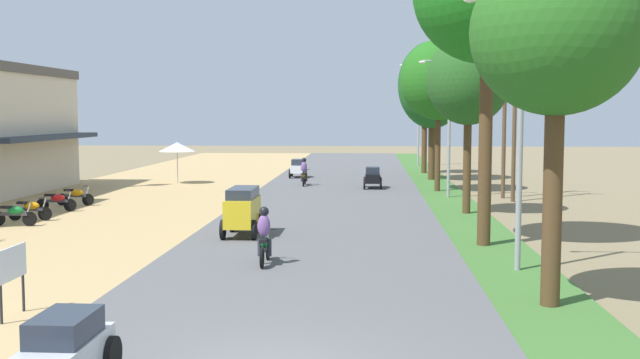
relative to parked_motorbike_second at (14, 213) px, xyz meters
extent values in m
cube|color=#2D3847|center=(-3.64, 11.77, 2.52)|extent=(1.20, 11.31, 0.25)
cylinder|color=black|center=(0.59, 0.00, -0.21)|extent=(0.56, 0.06, 0.56)
cube|color=#333338|center=(-0.03, 0.00, -0.03)|extent=(1.12, 0.12, 0.12)
ellipsoid|color=#14722D|center=(0.05, 0.00, 0.11)|extent=(0.64, 0.28, 0.32)
cube|color=black|center=(-0.31, 0.00, 0.23)|extent=(0.44, 0.20, 0.10)
cylinder|color=#A5A8AD|center=(0.53, 0.00, 0.06)|extent=(0.26, 0.05, 0.68)
cylinder|color=black|center=(0.47, 0.00, 0.43)|extent=(0.04, 0.54, 0.04)
cylinder|color=black|center=(0.55, 1.48, -0.21)|extent=(0.56, 0.06, 0.56)
cylinder|color=black|center=(-0.69, 1.48, -0.21)|extent=(0.56, 0.06, 0.56)
cube|color=#333338|center=(-0.07, 1.48, -0.03)|extent=(1.12, 0.12, 0.12)
ellipsoid|color=orange|center=(0.01, 1.48, 0.11)|extent=(0.64, 0.28, 0.32)
cube|color=black|center=(-0.35, 1.48, 0.23)|extent=(0.44, 0.20, 0.10)
cylinder|color=#A5A8AD|center=(0.49, 1.48, 0.06)|extent=(0.26, 0.05, 0.68)
cylinder|color=black|center=(0.43, 1.48, 0.43)|extent=(0.04, 0.54, 0.04)
cylinder|color=black|center=(0.42, 4.35, -0.21)|extent=(0.56, 0.06, 0.56)
cylinder|color=black|center=(-0.82, 4.35, -0.21)|extent=(0.56, 0.06, 0.56)
cube|color=#333338|center=(-0.20, 4.35, -0.03)|extent=(1.12, 0.12, 0.12)
ellipsoid|color=red|center=(-0.12, 4.35, 0.11)|extent=(0.64, 0.28, 0.32)
cube|color=black|center=(-0.48, 4.35, 0.23)|extent=(0.44, 0.20, 0.10)
cylinder|color=#A5A8AD|center=(0.36, 4.35, 0.06)|extent=(0.26, 0.05, 0.68)
cylinder|color=black|center=(0.30, 4.35, 0.43)|extent=(0.04, 0.54, 0.04)
cylinder|color=black|center=(0.43, 6.48, -0.21)|extent=(0.56, 0.06, 0.56)
cylinder|color=black|center=(-0.81, 6.48, -0.21)|extent=(0.56, 0.06, 0.56)
cube|color=#333338|center=(-0.19, 6.48, -0.03)|extent=(1.12, 0.12, 0.12)
ellipsoid|color=orange|center=(-0.11, 6.48, 0.11)|extent=(0.64, 0.28, 0.32)
cube|color=black|center=(-0.47, 6.48, 0.23)|extent=(0.44, 0.20, 0.10)
cylinder|color=#A5A8AD|center=(0.37, 6.48, 0.06)|extent=(0.26, 0.05, 0.68)
cylinder|color=black|center=(0.31, 6.48, 0.43)|extent=(0.04, 0.54, 0.04)
cylinder|color=#262628|center=(6.03, -13.15, -0.09)|extent=(0.06, 0.06, 0.80)
cylinder|color=#262628|center=(6.03, -12.15, -0.09)|extent=(0.06, 0.06, 0.80)
cube|color=white|center=(6.03, -12.65, 0.66)|extent=(0.04, 1.30, 0.70)
cylinder|color=#99999E|center=(1.76, 17.88, 0.56)|extent=(0.05, 0.05, 2.10)
cone|color=white|center=(1.76, 17.88, 1.76)|extent=(2.20, 2.20, 0.55)
cylinder|color=#4C351E|center=(17.54, -10.90, 2.03)|extent=(0.43, 0.43, 5.05)
ellipsoid|color=#245E1C|center=(17.54, -10.90, 5.57)|extent=(3.75, 3.75, 3.67)
cylinder|color=#4C351E|center=(17.24, -3.08, 2.95)|extent=(0.43, 0.43, 6.88)
cylinder|color=#4C351E|center=(17.69, 4.90, 1.84)|extent=(0.34, 0.34, 4.66)
ellipsoid|color=#22511D|center=(17.69, 4.90, 5.22)|extent=(3.55, 3.55, 3.84)
cylinder|color=#4C351E|center=(17.29, 14.35, 1.97)|extent=(0.31, 0.31, 4.92)
ellipsoid|color=#206019|center=(17.29, 14.35, 5.63)|extent=(4.19, 4.19, 4.40)
cylinder|color=#4C351E|center=(17.55, 21.66, 1.80)|extent=(0.44, 0.44, 4.59)
ellipsoid|color=#1A531E|center=(17.55, 21.66, 5.65)|extent=(4.45, 4.45, 5.63)
cylinder|color=#4C351E|center=(17.48, 27.27, 1.97)|extent=(0.39, 0.39, 4.93)
ellipsoid|color=#255722|center=(17.48, 27.27, 5.33)|extent=(3.31, 3.31, 3.27)
cylinder|color=gray|center=(17.57, -7.03, 3.27)|extent=(0.16, 0.16, 7.52)
ellipsoid|color=silver|center=(16.17, -7.03, 6.81)|extent=(0.36, 0.20, 0.14)
cylinder|color=gray|center=(17.57, 11.24, 3.06)|extent=(0.16, 0.16, 7.11)
cylinder|color=gray|center=(16.87, 11.24, 6.47)|extent=(1.40, 0.08, 0.08)
ellipsoid|color=silver|center=(16.17, 11.24, 6.40)|extent=(0.36, 0.20, 0.14)
cylinder|color=gray|center=(18.27, 11.24, 6.47)|extent=(1.40, 0.08, 0.08)
ellipsoid|color=silver|center=(18.97, 11.24, 6.40)|extent=(0.36, 0.20, 0.14)
cylinder|color=gray|center=(17.57, 35.33, 3.75)|extent=(0.16, 0.16, 8.49)
cylinder|color=gray|center=(16.87, 35.33, 7.84)|extent=(1.40, 0.08, 0.08)
ellipsoid|color=silver|center=(16.17, 35.33, 7.77)|extent=(0.36, 0.20, 0.14)
cylinder|color=gray|center=(18.27, 35.33, 7.84)|extent=(1.40, 0.08, 0.08)
ellipsoid|color=silver|center=(18.97, 35.33, 7.77)|extent=(0.36, 0.20, 0.14)
cylinder|color=brown|center=(20.60, 9.92, 4.18)|extent=(0.20, 0.20, 9.47)
cube|color=#473323|center=(20.60, 9.92, 8.41)|extent=(1.80, 0.10, 0.10)
cylinder|color=brown|center=(20.38, 11.43, 4.03)|extent=(0.20, 0.20, 9.16)
cube|color=#473323|center=(20.38, 11.43, 8.10)|extent=(1.80, 0.10, 0.10)
cube|color=#B7BCC1|center=(8.84, -16.82, 0.10)|extent=(0.88, 2.25, 0.44)
cube|color=#232B38|center=(8.84, -16.72, 0.52)|extent=(0.81, 1.30, 0.40)
cylinder|color=black|center=(8.34, -16.01, -0.15)|extent=(0.11, 0.64, 0.64)
cylinder|color=black|center=(9.33, -16.01, -0.15)|extent=(0.11, 0.64, 0.64)
cube|color=gold|center=(9.09, -1.81, 0.38)|extent=(0.95, 2.40, 0.95)
cube|color=#232B38|center=(9.09, -1.71, 1.03)|extent=(0.87, 2.00, 0.35)
cylinder|color=black|center=(8.56, -0.95, -0.13)|extent=(0.12, 0.68, 0.68)
cylinder|color=black|center=(9.63, -0.95, -0.13)|extent=(0.12, 0.68, 0.68)
cylinder|color=black|center=(8.56, -2.67, -0.13)|extent=(0.12, 0.68, 0.68)
cylinder|color=black|center=(9.63, -2.67, -0.13)|extent=(0.12, 0.68, 0.68)
cube|color=black|center=(13.71, 15.49, 0.11)|extent=(0.84, 1.95, 0.50)
cube|color=#232B38|center=(13.71, 15.54, 0.56)|extent=(0.77, 1.10, 0.40)
cylinder|color=black|center=(14.18, 14.79, -0.17)|extent=(0.10, 0.60, 0.60)
cylinder|color=black|center=(13.24, 14.79, -0.17)|extent=(0.10, 0.60, 0.60)
cylinder|color=black|center=(14.18, 16.19, -0.17)|extent=(0.10, 0.60, 0.60)
cylinder|color=black|center=(13.24, 16.19, -0.17)|extent=(0.10, 0.60, 0.60)
cube|color=silver|center=(8.74, 22.55, 0.11)|extent=(0.84, 1.95, 0.50)
cube|color=#232B38|center=(8.74, 22.50, 0.56)|extent=(0.77, 1.10, 0.40)
cylinder|color=black|center=(8.27, 23.26, -0.17)|extent=(0.10, 0.60, 0.60)
cylinder|color=black|center=(9.21, 23.26, -0.17)|extent=(0.10, 0.60, 0.60)
cylinder|color=black|center=(8.27, 21.85, -0.17)|extent=(0.10, 0.60, 0.60)
cylinder|color=black|center=(9.21, 21.85, -0.17)|extent=(0.10, 0.60, 0.60)
cylinder|color=black|center=(10.56, -6.12, -0.19)|extent=(0.06, 0.56, 0.56)
cylinder|color=black|center=(10.56, -7.36, -0.19)|extent=(0.06, 0.56, 0.56)
cube|color=#333338|center=(10.56, -6.74, -0.01)|extent=(0.12, 1.12, 0.12)
ellipsoid|color=#14722D|center=(10.56, -6.66, 0.13)|extent=(0.28, 0.64, 0.32)
cube|color=black|center=(10.56, -7.02, 0.25)|extent=(0.20, 0.44, 0.10)
cylinder|color=#A5A8AD|center=(10.56, -6.18, 0.08)|extent=(0.05, 0.26, 0.68)
cylinder|color=black|center=(10.56, -6.24, 0.45)|extent=(0.54, 0.04, 0.04)
ellipsoid|color=#724C8C|center=(10.56, -6.94, 0.65)|extent=(0.36, 0.28, 0.64)
sphere|color=black|center=(10.56, -6.90, 1.05)|extent=(0.28, 0.28, 0.28)
cylinder|color=#2D2D38|center=(10.42, -6.84, 0.01)|extent=(0.12, 0.12, 0.48)
cylinder|color=#2D2D38|center=(10.70, -6.84, 0.01)|extent=(0.12, 0.12, 0.48)
cylinder|color=black|center=(9.65, 17.56, -0.19)|extent=(0.06, 0.56, 0.56)
cylinder|color=black|center=(9.65, 16.32, -0.19)|extent=(0.06, 0.56, 0.56)
cube|color=#333338|center=(9.65, 16.94, -0.01)|extent=(0.12, 1.12, 0.12)
ellipsoid|color=orange|center=(9.65, 17.02, 0.13)|extent=(0.28, 0.64, 0.32)
cube|color=black|center=(9.65, 16.66, 0.25)|extent=(0.20, 0.44, 0.10)
cylinder|color=#A5A8AD|center=(9.65, 17.50, 0.08)|extent=(0.05, 0.26, 0.68)
cylinder|color=black|center=(9.65, 17.44, 0.45)|extent=(0.54, 0.04, 0.04)
ellipsoid|color=#724C8C|center=(9.65, 16.74, 0.65)|extent=(0.36, 0.28, 0.64)
sphere|color=black|center=(9.65, 16.78, 1.05)|extent=(0.28, 0.28, 0.28)
cylinder|color=#2D2D38|center=(9.51, 16.84, 0.01)|extent=(0.12, 0.12, 0.48)
cylinder|color=#2D2D38|center=(9.79, 16.84, 0.01)|extent=(0.12, 0.12, 0.48)
camera|label=1|loc=(13.48, -27.82, 3.78)|focal=42.54mm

